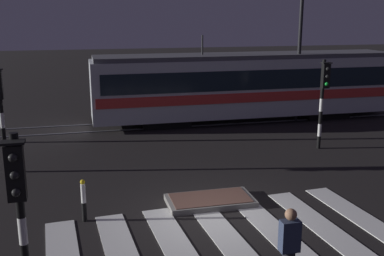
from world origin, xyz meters
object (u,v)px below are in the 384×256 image
object	(u,v)px
street_lamp_trackside_right	(303,28)
traffic_light_corner_far_right	(323,91)
traffic_light_corner_near_left	(19,203)
pedestrian_waiting_at_kerb	(289,251)
traffic_light_corner_far_left	(0,104)
bollard_island_edge	(84,200)
tram	(246,85)

from	to	relation	value
street_lamp_trackside_right	traffic_light_corner_far_right	bearing A→B (deg)	-106.18
traffic_light_corner_near_left	traffic_light_corner_far_right	world-z (taller)	traffic_light_corner_far_right
traffic_light_corner_near_left	street_lamp_trackside_right	bearing A→B (deg)	48.61
street_lamp_trackside_right	pedestrian_waiting_at_kerb	size ratio (longest dim) A/B	4.11
traffic_light_corner_far_left	street_lamp_trackside_right	size ratio (longest dim) A/B	0.50
street_lamp_trackside_right	traffic_light_corner_far_left	bearing A→B (deg)	-160.11
bollard_island_edge	tram	bearing A→B (deg)	51.31
traffic_light_corner_far_left	traffic_light_corner_far_right	bearing A→B (deg)	0.40
tram	bollard_island_edge	bearing A→B (deg)	-128.69
tram	street_lamp_trackside_right	bearing A→B (deg)	-22.29
tram	traffic_light_corner_far_right	bearing A→B (deg)	-79.26
traffic_light_corner_near_left	tram	world-z (taller)	tram
traffic_light_corner_near_left	traffic_light_corner_far_left	world-z (taller)	traffic_light_corner_far_left
traffic_light_corner_far_right	street_lamp_trackside_right	xyz separation A→B (m)	(1.31, 4.52, 2.19)
traffic_light_corner_near_left	traffic_light_corner_far_left	bearing A→B (deg)	100.14
traffic_light_corner_near_left	bollard_island_edge	distance (m)	4.27
bollard_island_edge	traffic_light_corner_near_left	bearing A→B (deg)	-104.22
traffic_light_corner_far_right	bollard_island_edge	size ratio (longest dim) A/B	3.11
traffic_light_corner_far_right	street_lamp_trackside_right	distance (m)	5.19
traffic_light_corner_near_left	bollard_island_edge	world-z (taller)	traffic_light_corner_near_left
bollard_island_edge	pedestrian_waiting_at_kerb	bearing A→B (deg)	-48.48
pedestrian_waiting_at_kerb	tram	bearing A→B (deg)	72.90
street_lamp_trackside_right	tram	bearing A→B (deg)	157.71
traffic_light_corner_far_left	bollard_island_edge	world-z (taller)	traffic_light_corner_far_left
traffic_light_corner_far_left	pedestrian_waiting_at_kerb	size ratio (longest dim) A/B	2.06
traffic_light_corner_far_left	pedestrian_waiting_at_kerb	bearing A→B (deg)	-54.32
traffic_light_corner_far_right	tram	size ratio (longest dim) A/B	0.23
tram	pedestrian_waiting_at_kerb	distance (m)	14.68
tram	pedestrian_waiting_at_kerb	xyz separation A→B (m)	(-4.31, -14.01, -0.87)
street_lamp_trackside_right	bollard_island_edge	xyz separation A→B (m)	(-10.29, -8.95, -3.91)
traffic_light_corner_near_left	pedestrian_waiting_at_kerb	distance (m)	4.79
traffic_light_corner_near_left	bollard_island_edge	xyz separation A→B (m)	(0.97, 3.83, -1.63)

